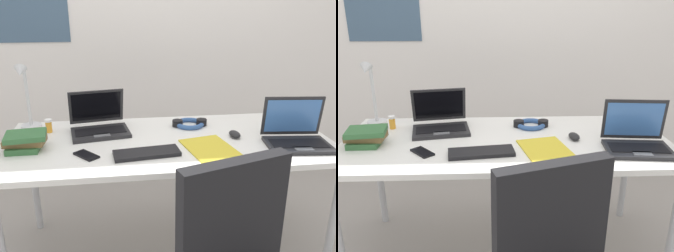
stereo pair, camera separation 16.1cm
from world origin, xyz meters
TOP-DOWN VIEW (x-y plane):
  - ground_plane at (0.00, 0.00)m, footprint 12.00×12.00m
  - wall_back at (-0.00, 1.10)m, footprint 6.00×0.13m
  - desk at (0.00, 0.00)m, footprint 1.80×0.80m
  - desk_lamp at (-0.80, 0.28)m, footprint 0.12×0.18m
  - laptop_center at (0.67, -0.15)m, footprint 0.35×0.29m
  - laptop_by_keyboard at (-0.38, 0.17)m, footprint 0.37×0.34m
  - external_keyboard at (-0.13, -0.19)m, footprint 0.34×0.16m
  - computer_mouse at (0.38, -0.01)m, footprint 0.07×0.10m
  - cell_phone at (-0.43, -0.17)m, footprint 0.14×0.14m
  - headphones at (0.16, 0.21)m, footprint 0.21×0.18m
  - pill_bottle at (-0.68, 0.20)m, footprint 0.04×0.04m
  - book_stack at (-0.75, -0.05)m, footprint 0.22×0.18m
  - paper_folder_back_right at (0.20, -0.16)m, footprint 0.29×0.35m

SIDE VIEW (x-z plane):
  - ground_plane at x=0.00m, z-range 0.00..0.00m
  - desk at x=0.00m, z-range 0.31..1.05m
  - paper_folder_back_right at x=0.20m, z-range 0.74..0.75m
  - cell_phone at x=-0.43m, z-range 0.74..0.75m
  - external_keyboard at x=-0.13m, z-range 0.74..0.76m
  - headphones at x=0.16m, z-range 0.74..0.78m
  - computer_mouse at x=0.38m, z-range 0.74..0.77m
  - pill_bottle at x=-0.68m, z-range 0.74..0.82m
  - laptop_by_keyboard at x=-0.38m, z-range 0.67..0.90m
  - laptop_center at x=0.67m, z-range 0.67..0.91m
  - book_stack at x=-0.75m, z-range 0.74..0.83m
  - desk_lamp at x=-0.80m, z-range 0.74..1.14m
  - wall_back at x=0.00m, z-range 0.00..2.60m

